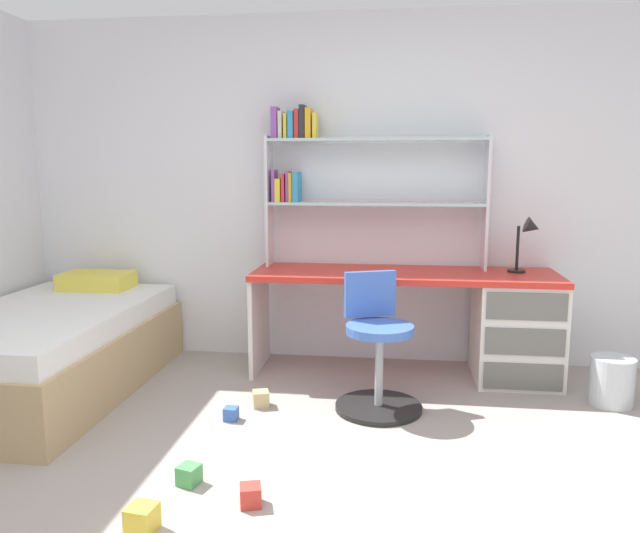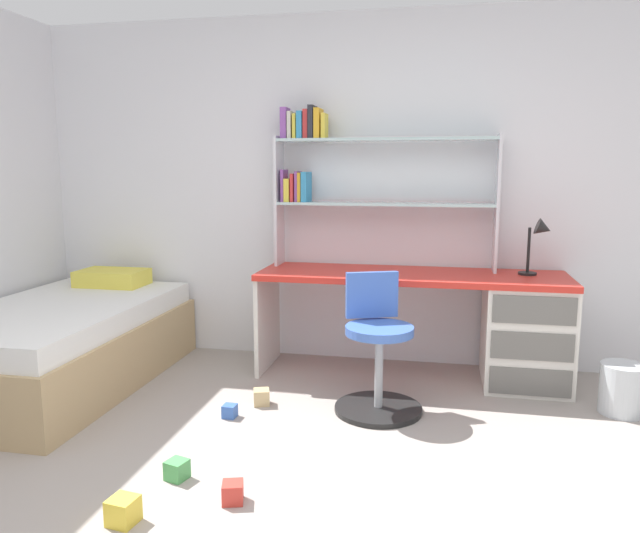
# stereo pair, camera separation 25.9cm
# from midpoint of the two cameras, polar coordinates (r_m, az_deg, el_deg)

# --- Properties ---
(room_shell) EXTENTS (6.08, 5.86, 2.53)m
(room_shell) POSITION_cam_midpoint_polar(r_m,az_deg,el_deg) (3.64, -15.28, 6.32)
(room_shell) COLOR silver
(room_shell) RESTS_ON ground_plane
(desk) EXTENTS (2.07, 0.62, 0.73)m
(desk) POSITION_cam_midpoint_polar(r_m,az_deg,el_deg) (4.25, 17.81, -5.10)
(desk) COLOR red
(desk) RESTS_ON ground_plane
(bookshelf_hutch) EXTENTS (1.55, 0.22, 1.14)m
(bookshelf_hutch) POSITION_cam_midpoint_polar(r_m,az_deg,el_deg) (4.32, 4.72, 9.07)
(bookshelf_hutch) COLOR silver
(bookshelf_hutch) RESTS_ON desk
(desk_lamp) EXTENTS (0.20, 0.17, 0.38)m
(desk_lamp) POSITION_cam_midpoint_polar(r_m,az_deg,el_deg) (4.24, 21.71, 2.54)
(desk_lamp) COLOR black
(desk_lamp) RESTS_ON desk
(swivel_chair) EXTENTS (0.52, 0.52, 0.81)m
(swivel_chair) POSITION_cam_midpoint_polar(r_m,az_deg,el_deg) (3.64, 7.52, -8.50)
(swivel_chair) COLOR black
(swivel_chair) RESTS_ON ground_plane
(bed_platform) EXTENTS (1.11, 1.88, 0.66)m
(bed_platform) POSITION_cam_midpoint_polar(r_m,az_deg,el_deg) (4.35, -21.73, -6.85)
(bed_platform) COLOR tan
(bed_platform) RESTS_ON ground_plane
(waste_bin) EXTENTS (0.26, 0.26, 0.30)m
(waste_bin) POSITION_cam_midpoint_polar(r_m,az_deg,el_deg) (4.08, 28.34, -10.17)
(waste_bin) COLOR silver
(waste_bin) RESTS_ON ground_plane
(toy_block_green_0) EXTENTS (0.11, 0.11, 0.09)m
(toy_block_green_0) POSITION_cam_midpoint_polar(r_m,az_deg,el_deg) (3.00, -10.84, -18.38)
(toy_block_green_0) COLOR #479E51
(toy_block_green_0) RESTS_ON ground_plane
(toy_block_yellow_1) EXTENTS (0.12, 0.12, 0.11)m
(toy_block_yellow_1) POSITION_cam_midpoint_polar(r_m,az_deg,el_deg) (2.72, -15.35, -21.41)
(toy_block_yellow_1) COLOR gold
(toy_block_yellow_1) RESTS_ON ground_plane
(toy_block_natural_2) EXTENTS (0.12, 0.12, 0.09)m
(toy_block_natural_2) POSITION_cam_midpoint_polar(r_m,az_deg,el_deg) (3.78, -3.55, -12.23)
(toy_block_natural_2) COLOR tan
(toy_block_natural_2) RESTS_ON ground_plane
(toy_block_blue_3) EXTENTS (0.08, 0.08, 0.08)m
(toy_block_blue_3) POSITION_cam_midpoint_polar(r_m,az_deg,el_deg) (3.62, -6.45, -13.44)
(toy_block_blue_3) COLOR #3860B7
(toy_block_blue_3) RESTS_ON ground_plane
(toy_block_red_4) EXTENTS (0.11, 0.11, 0.09)m
(toy_block_red_4) POSITION_cam_midpoint_polar(r_m,az_deg,el_deg) (2.79, -5.45, -20.52)
(toy_block_red_4) COLOR red
(toy_block_red_4) RESTS_ON ground_plane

